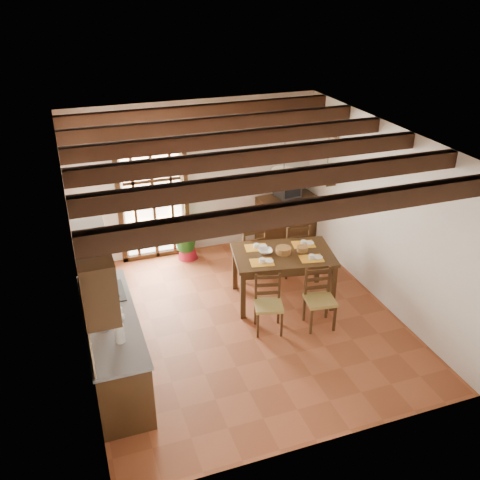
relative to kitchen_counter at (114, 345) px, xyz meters
name	(u,v)px	position (x,y,z in m)	size (l,w,h in m)	color
ground_plane	(243,320)	(1.96, 0.60, -0.47)	(5.00, 5.00, 0.00)	brown
room_shell	(243,210)	(1.96, 0.60, 1.34)	(4.52, 5.02, 2.81)	silver
ceiling_beams	(243,148)	(1.96, 0.60, 2.22)	(4.50, 4.34, 0.20)	black
french_door	(153,197)	(1.16, 3.05, 0.70)	(1.26, 0.11, 2.32)	white
kitchen_counter	(114,345)	(0.00, 0.00, 0.00)	(0.64, 2.25, 1.38)	#352010
upper_cabinet	(97,281)	(-0.12, -0.70, 1.38)	(0.35, 0.80, 0.70)	#352010
range_hood	(89,239)	(-0.09, 0.55, 1.26)	(0.38, 0.60, 0.54)	white
counter_items	(109,310)	(0.00, 0.09, 0.49)	(0.50, 1.43, 0.25)	black
dining_table	(283,259)	(2.75, 0.95, 0.25)	(1.68, 1.25, 0.83)	#352211
chair_near_left	(268,314)	(2.23, 0.26, -0.20)	(0.48, 0.47, 0.86)	olive
chair_near_right	(319,309)	(2.97, 0.11, -0.19)	(0.47, 0.45, 0.90)	olive
chair_far_left	(250,260)	(2.52, 1.79, -0.17)	(0.47, 0.45, 0.97)	olive
chair_far_right	(294,257)	(3.27, 1.65, -0.17)	(0.48, 0.46, 0.97)	olive
table_setting	(284,247)	(2.75, 0.95, 0.46)	(1.11, 0.74, 0.10)	orange
table_bowl	(265,251)	(2.49, 1.06, 0.38)	(0.22, 0.22, 0.05)	white
sideboard	(286,219)	(3.64, 2.83, -0.01)	(1.09, 0.49, 0.93)	#352010
crt_tv	(288,187)	(3.64, 2.82, 0.64)	(0.46, 0.44, 0.36)	black
fuse_box	(274,151)	(3.46, 3.08, 1.28)	(0.25, 0.03, 0.32)	white
plant_pot	(188,252)	(1.67, 2.78, -0.36)	(0.36, 0.36, 0.22)	maroon
potted_plant	(187,230)	(1.67, 2.78, 0.10)	(1.68, 1.44, 1.87)	#144C19
wall_shelf	(327,175)	(4.10, 2.20, 1.04)	(0.20, 0.42, 0.20)	#352010
shelf_vase	(327,168)	(4.10, 2.20, 1.18)	(0.15, 0.15, 0.15)	#B2BFB2
shelf_flowers	(328,156)	(4.10, 2.20, 1.38)	(0.14, 0.14, 0.36)	orange
framed_picture	(333,145)	(4.18, 2.20, 1.58)	(0.03, 0.32, 0.32)	brown
pendant_lamp	(284,174)	(2.75, 1.05, 1.60)	(0.36, 0.36, 0.84)	black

